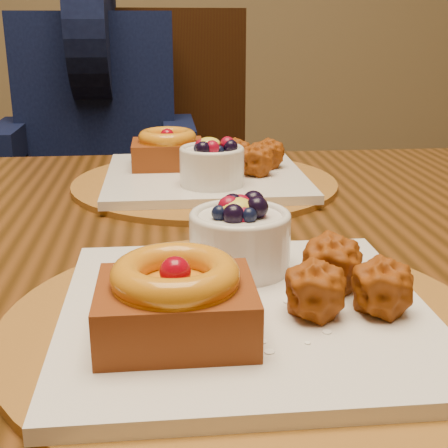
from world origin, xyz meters
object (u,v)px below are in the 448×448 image
at_px(chair_far, 171,180).
at_px(diner, 97,85).
at_px(place_setting_near, 241,297).
at_px(dining_table, 219,299).
at_px(place_setting_far, 203,171).

distance_m(chair_far, diner, 0.32).
height_order(place_setting_near, diner, diner).
bearing_deg(chair_far, dining_table, -96.06).
bearing_deg(chair_far, place_setting_far, -95.65).
bearing_deg(place_setting_far, place_setting_near, -90.03).
relative_size(dining_table, place_setting_far, 4.21).
relative_size(dining_table, place_setting_near, 4.21).
relative_size(place_setting_near, place_setting_far, 1.00).
xyz_separation_m(place_setting_far, diner, (-0.22, 0.75, 0.05)).
bearing_deg(place_setting_far, diner, 106.08).
xyz_separation_m(place_setting_near, place_setting_far, (0.00, 0.43, -0.00)).
height_order(dining_table, place_setting_near, place_setting_near).
bearing_deg(place_setting_near, dining_table, 89.29).
height_order(place_setting_far, chair_far, chair_far).
distance_m(place_setting_near, place_setting_far, 0.43).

